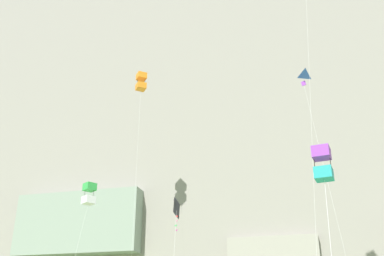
# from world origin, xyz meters

# --- Properties ---
(cliff_face) EXTENTS (180.00, 24.98, 72.88)m
(cliff_face) POSITION_xyz_m (-0.01, 60.88, 36.37)
(cliff_face) COLOR gray
(cliff_face) RESTS_ON ground
(kite_diamond_high_left) EXTENTS (1.54, 5.78, 14.11)m
(kite_diamond_high_left) POSITION_xyz_m (-6.35, 31.01, 12.80)
(kite_diamond_high_left) COLOR black
(kite_diamond_high_left) RESTS_ON ground
(kite_box_upper_mid) EXTENTS (0.78, 6.15, 9.60)m
(kite_box_upper_mid) POSITION_xyz_m (5.32, 9.93, 8.94)
(kite_box_upper_mid) COLOR purple
(kite_box_upper_mid) RESTS_ON ground
(kite_box_high_right) EXTENTS (1.49, 5.88, 17.43)m
(kite_box_high_right) POSITION_xyz_m (-16.91, 35.28, 16.34)
(kite_box_high_right) COLOR green
(kite_box_high_right) RESTS_ON ground
(kite_box_mid_left) EXTENTS (2.27, 4.72, 32.50)m
(kite_box_mid_left) POSITION_xyz_m (-13.62, 39.69, 31.36)
(kite_box_mid_left) COLOR orange
(kite_box_mid_left) RESTS_ON ground
(kite_delta_front_field) EXTENTS (3.62, 4.39, 24.16)m
(kite_delta_front_field) POSITION_xyz_m (4.93, 31.30, 23.45)
(kite_delta_front_field) COLOR blue
(kite_delta_front_field) RESTS_ON ground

